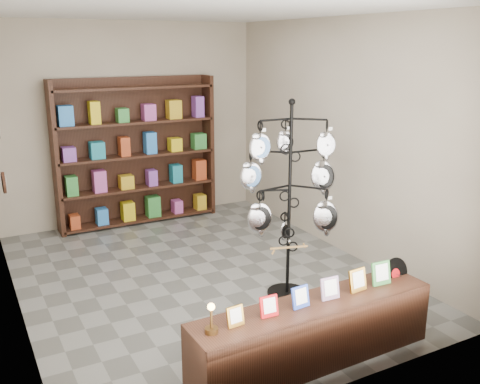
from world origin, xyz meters
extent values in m
plane|color=slate|center=(0.00, 0.00, 0.00)|extent=(5.00, 5.00, 0.00)
plane|color=#B1A48E|center=(0.00, 2.50, 1.50)|extent=(4.00, 0.00, 4.00)
plane|color=#B1A48E|center=(0.00, -2.50, 1.50)|extent=(4.00, 0.00, 4.00)
plane|color=#B1A48E|center=(-2.00, 0.00, 1.50)|extent=(0.00, 5.00, 5.00)
plane|color=#B1A48E|center=(2.00, 0.00, 1.50)|extent=(0.00, 5.00, 5.00)
plane|color=white|center=(0.00, 0.00, 3.00)|extent=(5.00, 5.00, 0.00)
cylinder|color=black|center=(0.64, -0.91, 0.01)|extent=(0.57, 0.57, 0.03)
cylinder|color=black|center=(0.64, -0.91, 1.04)|extent=(0.05, 0.05, 2.09)
sphere|color=black|center=(0.64, -0.91, 2.11)|extent=(0.07, 0.07, 0.07)
ellipsoid|color=silver|center=(0.72, -0.71, 0.66)|extent=(0.11, 0.07, 0.22)
cube|color=#AC8447|center=(0.48, -1.16, 0.67)|extent=(0.38, 0.13, 0.04)
cube|color=black|center=(0.13, -2.10, 0.28)|extent=(2.27, 0.51, 0.56)
cube|color=#C18A2D|center=(-0.65, -2.12, 0.64)|extent=(0.15, 0.05, 0.16)
cube|color=#B10E12|center=(-0.34, -2.11, 0.64)|extent=(0.16, 0.06, 0.17)
cube|color=#263FA5|center=(-0.03, -2.11, 0.65)|extent=(0.17, 0.06, 0.18)
cube|color=#E54C33|center=(0.28, -2.10, 0.65)|extent=(0.18, 0.06, 0.19)
cube|color=#C18A2D|center=(0.59, -2.09, 0.66)|extent=(0.19, 0.06, 0.20)
cube|color=#337233|center=(0.87, -2.09, 0.66)|extent=(0.20, 0.07, 0.21)
cylinder|color=black|center=(1.10, -2.03, 0.59)|extent=(0.31, 0.08, 0.30)
cylinder|color=#B10E12|center=(1.10, -2.03, 0.59)|extent=(0.10, 0.03, 0.10)
cylinder|color=#4F3416|center=(-0.85, -2.13, 0.58)|extent=(0.10, 0.10, 0.04)
cylinder|color=#4F3416|center=(-0.85, -2.13, 0.67)|extent=(0.02, 0.02, 0.14)
sphere|color=#FFBF59|center=(-0.85, -2.13, 0.77)|extent=(0.06, 0.06, 0.06)
cube|color=black|center=(0.00, 2.44, 1.10)|extent=(2.40, 0.04, 2.20)
cube|color=black|center=(-1.18, 2.28, 1.10)|extent=(0.06, 0.36, 2.20)
cube|color=black|center=(1.18, 2.28, 1.10)|extent=(0.06, 0.36, 2.20)
cube|color=black|center=(0.00, 2.28, 0.05)|extent=(2.36, 0.36, 0.04)
cube|color=black|center=(0.00, 2.28, 0.55)|extent=(2.36, 0.36, 0.03)
cube|color=black|center=(0.00, 2.28, 1.05)|extent=(2.36, 0.36, 0.04)
cube|color=black|center=(0.00, 2.28, 1.55)|extent=(2.36, 0.36, 0.04)
cube|color=black|center=(0.00, 2.28, 2.05)|extent=(2.36, 0.36, 0.04)
cylinder|color=black|center=(-1.97, 0.80, 1.20)|extent=(0.03, 0.24, 0.24)
camera|label=1|loc=(-2.37, -5.41, 2.66)|focal=40.00mm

